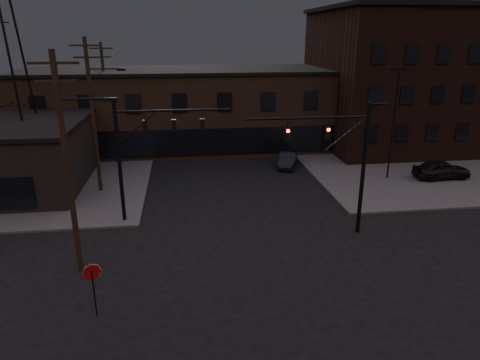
# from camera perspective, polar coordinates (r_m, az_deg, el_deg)

# --- Properties ---
(ground) EXTENTS (140.00, 140.00, 0.00)m
(ground) POSITION_cam_1_polar(r_m,az_deg,el_deg) (22.07, 3.82, -12.87)
(ground) COLOR black
(ground) RESTS_ON ground
(sidewalk_ne) EXTENTS (30.00, 30.00, 0.15)m
(sidewalk_ne) POSITION_cam_1_polar(r_m,az_deg,el_deg) (49.35, 24.39, 3.56)
(sidewalk_ne) COLOR #474744
(sidewalk_ne) RESTS_ON ground
(building_row) EXTENTS (40.00, 12.00, 8.00)m
(building_row) POSITION_cam_1_polar(r_m,az_deg,el_deg) (47.18, -2.79, 9.46)
(building_row) COLOR brown
(building_row) RESTS_ON ground
(building_right) EXTENTS (22.00, 16.00, 14.00)m
(building_right) POSITION_cam_1_polar(r_m,az_deg,el_deg) (51.61, 23.12, 12.18)
(building_right) COLOR black
(building_right) RESTS_ON ground
(traffic_signal_near) EXTENTS (7.12, 0.24, 8.00)m
(traffic_signal_near) POSITION_cam_1_polar(r_m,az_deg,el_deg) (25.58, 13.94, 3.16)
(traffic_signal_near) COLOR black
(traffic_signal_near) RESTS_ON ground
(traffic_signal_far) EXTENTS (7.12, 0.24, 8.00)m
(traffic_signal_far) POSITION_cam_1_polar(r_m,az_deg,el_deg) (27.35, -13.31, 4.37)
(traffic_signal_far) COLOR black
(traffic_signal_far) RESTS_ON ground
(stop_sign) EXTENTS (0.72, 0.33, 2.48)m
(stop_sign) POSITION_cam_1_polar(r_m,az_deg,el_deg) (19.51, -19.08, -12.25)
(stop_sign) COLOR black
(stop_sign) RESTS_ON ground
(utility_pole_near) EXTENTS (3.70, 0.28, 11.00)m
(utility_pole_near) POSITION_cam_1_polar(r_m,az_deg,el_deg) (21.90, -21.96, 2.30)
(utility_pole_near) COLOR black
(utility_pole_near) RESTS_ON ground
(utility_pole_mid) EXTENTS (3.70, 0.28, 11.50)m
(utility_pole_mid) POSITION_cam_1_polar(r_m,az_deg,el_deg) (33.51, -18.94, 8.39)
(utility_pole_mid) COLOR black
(utility_pole_mid) RESTS_ON ground
(utility_pole_far) EXTENTS (2.20, 0.28, 11.00)m
(utility_pole_far) POSITION_cam_1_polar(r_m,az_deg,el_deg) (45.43, -17.46, 10.56)
(utility_pole_far) COLOR black
(utility_pole_far) RESTS_ON ground
(lot_light_a) EXTENTS (1.50, 0.28, 9.14)m
(lot_light_a) POSITION_cam_1_polar(r_m,az_deg,el_deg) (37.05, 19.89, 8.22)
(lot_light_a) COLOR black
(lot_light_a) RESTS_ON ground
(lot_light_b) EXTENTS (1.50, 0.28, 9.14)m
(lot_light_b) POSITION_cam_1_polar(r_m,az_deg,el_deg) (44.28, 23.98, 9.27)
(lot_light_b) COLOR black
(lot_light_b) RESTS_ON ground
(parked_car_lot_a) EXTENTS (4.70, 2.00, 1.59)m
(parked_car_lot_a) POSITION_cam_1_polar(r_m,az_deg,el_deg) (39.53, 25.29, 1.30)
(parked_car_lot_a) COLOR black
(parked_car_lot_a) RESTS_ON sidewalk_ne
(parked_car_lot_b) EXTENTS (5.62, 3.67, 1.51)m
(parked_car_lot_b) POSITION_cam_1_polar(r_m,az_deg,el_deg) (45.94, 21.60, 3.97)
(parked_car_lot_b) COLOR silver
(parked_car_lot_b) RESTS_ON sidewalk_ne
(car_crossing) EXTENTS (2.77, 4.30, 1.34)m
(car_crossing) POSITION_cam_1_polar(r_m,az_deg,el_deg) (39.80, 6.38, 2.71)
(car_crossing) COLOR black
(car_crossing) RESTS_ON ground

